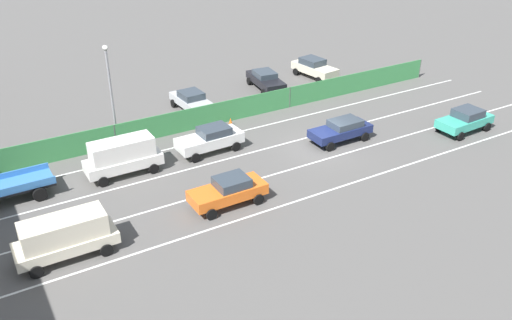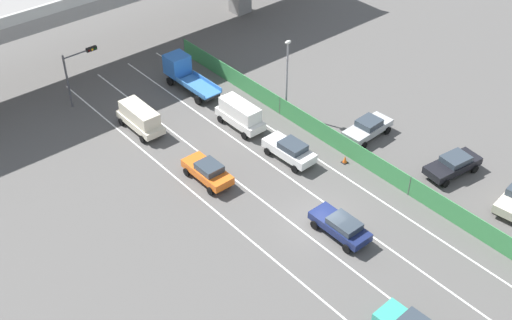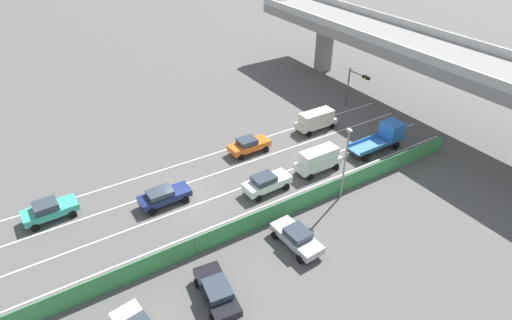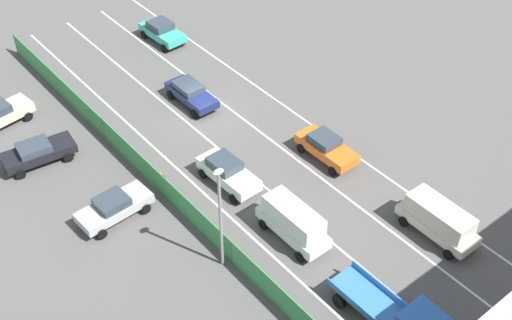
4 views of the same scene
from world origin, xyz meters
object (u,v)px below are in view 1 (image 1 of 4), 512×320
at_px(car_sedan_white, 211,138).
at_px(car_taxi_teal, 465,119).
at_px(car_van_white, 123,155).
at_px(car_van_cream, 65,235).
at_px(traffic_cone, 231,122).
at_px(parked_sedan_cream, 314,67).
at_px(parked_sedan_dark, 266,79).
at_px(car_sedan_navy, 341,129).
at_px(street_lamp, 110,86).
at_px(car_taxi_orange, 229,190).
at_px(parked_wagon_silver, 192,101).

bearing_deg(car_sedan_white, car_taxi_teal, -110.22).
distance_m(car_van_white, car_sedan_white, 5.99).
bearing_deg(car_van_cream, traffic_cone, -55.60).
xyz_separation_m(car_van_white, traffic_cone, (3.09, -9.05, -1.00)).
xyz_separation_m(parked_sedan_cream, parked_sedan_dark, (-0.35, 5.34, -0.08)).
bearing_deg(car_sedan_navy, car_sedan_white, 69.70).
xyz_separation_m(car_sedan_navy, street_lamp, (7.35, 13.53, 3.35)).
bearing_deg(traffic_cone, street_lamp, 81.49).
bearing_deg(car_taxi_teal, parked_sedan_cream, 9.70).
relative_size(car_sedan_navy, street_lamp, 0.64).
bearing_deg(traffic_cone, car_van_cream, 124.40).
xyz_separation_m(car_sedan_white, car_taxi_orange, (-6.42, 2.03, -0.03)).
bearing_deg(parked_sedan_cream, car_taxi_teal, -170.30).
bearing_deg(car_sedan_navy, parked_sedan_dark, -3.88).
distance_m(car_sedan_white, car_taxi_orange, 6.73).
height_order(car_taxi_teal, traffic_cone, car_taxi_teal).
xyz_separation_m(car_taxi_orange, parked_wagon_silver, (13.38, -3.84, -0.03)).
height_order(car_sedan_white, parked_sedan_dark, car_sedan_white).
bearing_deg(parked_sedan_dark, car_taxi_orange, 142.40).
relative_size(car_taxi_teal, car_taxi_orange, 0.99).
bearing_deg(street_lamp, car_van_cream, 151.37).
bearing_deg(car_sedan_navy, car_taxi_teal, -110.14).
bearing_deg(parked_wagon_silver, parked_sedan_cream, -82.75).
height_order(car_taxi_orange, car_van_cream, car_van_cream).
bearing_deg(car_taxi_teal, car_taxi_orange, 90.32).
relative_size(car_sedan_white, car_taxi_orange, 1.04).
xyz_separation_m(car_van_white, street_lamp, (4.30, -0.92, 2.92)).
bearing_deg(car_sedan_white, parked_sedan_dark, -48.34).
relative_size(car_sedan_white, parked_sedan_cream, 0.97).
relative_size(car_taxi_teal, car_van_cream, 0.90).
distance_m(car_taxi_teal, car_van_cream, 28.11).
bearing_deg(car_taxi_teal, car_sedan_white, 69.78).
bearing_deg(car_sedan_navy, street_lamp, 61.49).
bearing_deg(car_van_cream, car_taxi_orange, -88.72).
distance_m(car_van_white, parked_wagon_silver, 10.51).
distance_m(car_van_cream, parked_sedan_cream, 29.74).
bearing_deg(car_van_white, traffic_cone, -71.17).
height_order(car_van_white, traffic_cone, car_van_white).
distance_m(car_sedan_navy, parked_sedan_cream, 13.22).
bearing_deg(car_sedan_white, parked_sedan_cream, -59.53).
xyz_separation_m(car_van_cream, parked_wagon_silver, (13.58, -12.78, -0.37)).
bearing_deg(car_sedan_white, street_lamp, 50.19).
height_order(street_lamp, traffic_cone, street_lamp).
bearing_deg(parked_wagon_silver, car_taxi_orange, 164.00).
distance_m(car_taxi_teal, car_sedan_white, 18.26).
bearing_deg(car_van_white, car_sedan_white, -89.14).
relative_size(car_sedan_navy, parked_sedan_cream, 0.96).
relative_size(parked_sedan_cream, traffic_cone, 7.46).
relative_size(parked_wagon_silver, traffic_cone, 7.32).
bearing_deg(car_van_cream, car_sedan_navy, -79.85).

